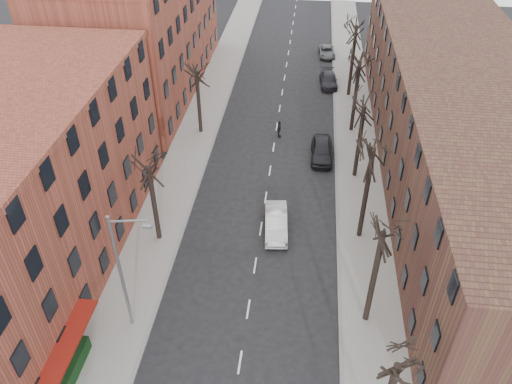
% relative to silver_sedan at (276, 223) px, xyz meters
% --- Properties ---
extents(sidewalk_left, '(4.00, 90.00, 0.15)m').
position_rel_silver_sedan_xyz_m(sidewalk_left, '(-9.19, 15.06, -0.72)').
color(sidewalk_left, gray).
rests_on(sidewalk_left, ground).
extents(sidewalk_right, '(4.00, 90.00, 0.15)m').
position_rel_silver_sedan_xyz_m(sidewalk_right, '(6.81, 15.06, -0.72)').
color(sidewalk_right, gray).
rests_on(sidewalk_right, ground).
extents(building_left_near, '(12.00, 26.00, 12.00)m').
position_rel_silver_sedan_xyz_m(building_left_near, '(-17.19, -4.94, 5.21)').
color(building_left_near, brown).
rests_on(building_left_near, ground).
extents(building_left_far, '(12.00, 28.00, 14.00)m').
position_rel_silver_sedan_xyz_m(building_left_far, '(-17.19, 24.06, 6.21)').
color(building_left_far, brown).
rests_on(building_left_far, ground).
extents(building_right, '(12.00, 50.00, 10.00)m').
position_rel_silver_sedan_xyz_m(building_right, '(14.81, 10.06, 4.21)').
color(building_right, '#4E3324').
rests_on(building_right, ground).
extents(awning_left, '(1.20, 7.00, 0.15)m').
position_rel_silver_sedan_xyz_m(awning_left, '(-10.59, -13.94, -0.79)').
color(awning_left, maroon).
rests_on(awning_left, ground).
extents(tree_right_b, '(5.20, 5.20, 10.80)m').
position_rel_silver_sedan_xyz_m(tree_right_b, '(6.41, -7.94, -0.79)').
color(tree_right_b, black).
rests_on(tree_right_b, ground).
extents(tree_right_c, '(5.20, 5.20, 11.60)m').
position_rel_silver_sedan_xyz_m(tree_right_c, '(6.41, 0.06, -0.79)').
color(tree_right_c, black).
rests_on(tree_right_c, ground).
extents(tree_right_d, '(5.20, 5.20, 10.00)m').
position_rel_silver_sedan_xyz_m(tree_right_d, '(6.41, 8.06, -0.79)').
color(tree_right_d, black).
rests_on(tree_right_d, ground).
extents(tree_right_e, '(5.20, 5.20, 10.80)m').
position_rel_silver_sedan_xyz_m(tree_right_e, '(6.41, 16.06, -0.79)').
color(tree_right_e, black).
rests_on(tree_right_e, ground).
extents(tree_right_f, '(5.20, 5.20, 11.60)m').
position_rel_silver_sedan_xyz_m(tree_right_f, '(6.41, 24.06, -0.79)').
color(tree_right_f, black).
rests_on(tree_right_f, ground).
extents(tree_left_a, '(5.20, 5.20, 9.50)m').
position_rel_silver_sedan_xyz_m(tree_left_a, '(-8.79, -1.94, -0.79)').
color(tree_left_a, black).
rests_on(tree_left_a, ground).
extents(tree_left_b, '(5.20, 5.20, 9.50)m').
position_rel_silver_sedan_xyz_m(tree_left_b, '(-8.79, 14.06, -0.79)').
color(tree_left_b, black).
rests_on(tree_left_b, ground).
extents(streetlight, '(2.45, 0.22, 9.03)m').
position_rel_silver_sedan_xyz_m(streetlight, '(-8.21, -9.94, 4.22)').
color(streetlight, slate).
rests_on(streetlight, ground).
extents(silver_sedan, '(2.13, 4.96, 1.59)m').
position_rel_silver_sedan_xyz_m(silver_sedan, '(0.00, 0.00, 0.00)').
color(silver_sedan, silver).
rests_on(silver_sedan, ground).
extents(parked_car_near, '(2.05, 4.97, 1.68)m').
position_rel_silver_sedan_xyz_m(parked_car_near, '(3.43, 10.71, 0.05)').
color(parked_car_near, black).
rests_on(parked_car_near, ground).
extents(parked_car_mid, '(2.29, 4.88, 1.38)m').
position_rel_silver_sedan_xyz_m(parked_car_mid, '(4.11, 26.55, -0.11)').
color(parked_car_mid, black).
rests_on(parked_car_mid, ground).
extents(parked_car_far, '(2.35, 4.46, 1.20)m').
position_rel_silver_sedan_xyz_m(parked_car_far, '(3.94, 35.54, -0.20)').
color(parked_car_far, '#52565A').
rests_on(parked_car_far, ground).
extents(pedestrian_crossing, '(0.44, 1.04, 1.78)m').
position_rel_silver_sedan_xyz_m(pedestrian_crossing, '(-0.83, 14.04, 0.10)').
color(pedestrian_crossing, black).
rests_on(pedestrian_crossing, ground).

